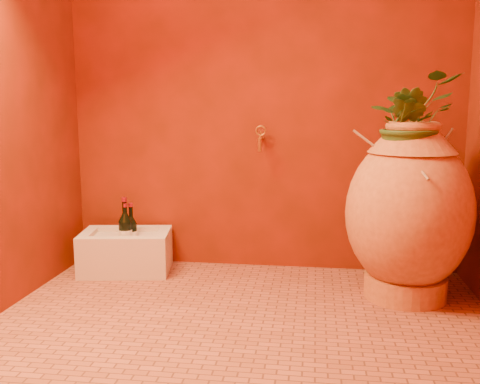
# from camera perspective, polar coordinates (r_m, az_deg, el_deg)

# --- Properties ---
(floor) EXTENTS (2.50, 2.50, 0.00)m
(floor) POSITION_cam_1_polar(r_m,az_deg,el_deg) (2.68, 0.12, -14.09)
(floor) COLOR #964C31
(floor) RESTS_ON ground
(wall_back) EXTENTS (2.50, 0.02, 2.50)m
(wall_back) POSITION_cam_1_polar(r_m,az_deg,el_deg) (3.45, 2.46, 12.43)
(wall_back) COLOR #511B04
(wall_back) RESTS_ON ground
(amphora) EXTENTS (0.83, 0.83, 0.97)m
(amphora) POSITION_cam_1_polar(r_m,az_deg,el_deg) (3.05, 17.55, -2.04)
(amphora) COLOR #C17536
(amphora) RESTS_ON floor
(stone_basin) EXTENTS (0.60, 0.46, 0.26)m
(stone_basin) POSITION_cam_1_polar(r_m,az_deg,el_deg) (3.53, -12.05, -6.32)
(stone_basin) COLOR beige
(stone_basin) RESTS_ON floor
(wine_bottle_a) EXTENTS (0.08, 0.08, 0.31)m
(wine_bottle_a) POSITION_cam_1_polar(r_m,az_deg,el_deg) (3.46, -12.08, -4.44)
(wine_bottle_a) COLOR black
(wine_bottle_a) RESTS_ON stone_basin
(wine_bottle_b) EXTENTS (0.07, 0.07, 0.30)m
(wine_bottle_b) POSITION_cam_1_polar(r_m,az_deg,el_deg) (3.49, -11.50, -4.32)
(wine_bottle_b) COLOR black
(wine_bottle_b) RESTS_ON stone_basin
(wine_bottle_c) EXTENTS (0.08, 0.08, 0.35)m
(wine_bottle_c) POSITION_cam_1_polar(r_m,az_deg,el_deg) (3.46, -12.13, -4.23)
(wine_bottle_c) COLOR black
(wine_bottle_c) RESTS_ON stone_basin
(wall_tap) EXTENTS (0.07, 0.14, 0.16)m
(wall_tap) POSITION_cam_1_polar(r_m,az_deg,el_deg) (3.37, 2.20, 5.88)
(wall_tap) COLOR #B28829
(wall_tap) RESTS_ON wall_back
(plant_main) EXTENTS (0.61, 0.59, 0.51)m
(plant_main) POSITION_cam_1_polar(r_m,az_deg,el_deg) (2.99, 17.74, 7.13)
(plant_main) COLOR #2A4F1C
(plant_main) RESTS_ON amphora
(plant_side) EXTENTS (0.28, 0.27, 0.40)m
(plant_side) POSITION_cam_1_polar(r_m,az_deg,el_deg) (2.95, 17.09, 6.67)
(plant_side) COLOR #2A4F1C
(plant_side) RESTS_ON amphora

